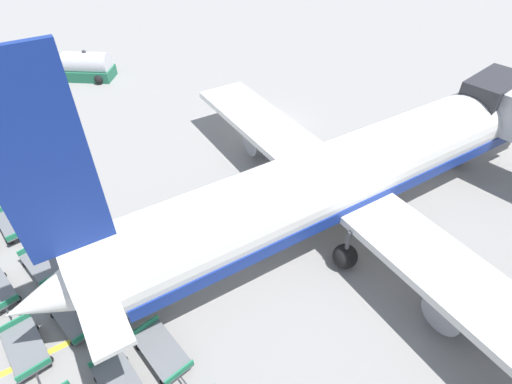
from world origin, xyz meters
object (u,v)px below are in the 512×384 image
(baggage_dolly_row_mid_b_col_c, at_px, (79,246))
(baggage_dolly_row_mid_b_col_e, at_px, (162,351))
(baggage_dolly_row_mid_a_col_c, at_px, (43,265))
(baggage_dolly_row_mid_b_col_b, at_px, (48,207))
(baggage_dolly_row_near_col_d, at_px, (26,348))
(baggage_dolly_row_mid_b_col_d, at_px, (117,289))
(baggage_dolly_row_mid_a_col_d, at_px, (74,317))
(baggage_dolly_row_mid_a_col_b, at_px, (14,224))
(baggage_dolly_row_mid_b_col_a, at_px, (23,178))
(fuel_tanker_primary, at_px, (79,67))
(baggage_dolly_row_mid_a_col_e, at_px, (121,384))
(airplane, at_px, (353,172))

(baggage_dolly_row_mid_b_col_c, relative_size, baggage_dolly_row_mid_b_col_e, 1.00)
(baggage_dolly_row_mid_a_col_c, xyz_separation_m, baggage_dolly_row_mid_b_col_b, (-4.68, 1.69, 0.00))
(baggage_dolly_row_near_col_d, bearing_deg, baggage_dolly_row_mid_b_col_d, 95.17)
(baggage_dolly_row_mid_a_col_d, xyz_separation_m, baggage_dolly_row_mid_b_col_d, (-0.19, 2.30, 0.00))
(baggage_dolly_row_near_col_d, xyz_separation_m, baggage_dolly_row_mid_a_col_c, (-4.47, 2.14, 0.00))
(baggage_dolly_row_mid_a_col_c, relative_size, baggage_dolly_row_mid_b_col_d, 1.01)
(baggage_dolly_row_mid_a_col_d, distance_m, baggage_dolly_row_mid_b_col_d, 2.30)
(baggage_dolly_row_mid_a_col_b, bearing_deg, baggage_dolly_row_mid_b_col_a, 158.35)
(baggage_dolly_row_mid_b_col_b, xyz_separation_m, baggage_dolly_row_mid_b_col_e, (13.18, 0.90, 0.00))
(fuel_tanker_primary, distance_m, baggage_dolly_row_mid_a_col_b, 22.28)
(baggage_dolly_row_mid_b_col_e, bearing_deg, baggage_dolly_row_mid_b_col_d, -178.27)
(baggage_dolly_row_mid_a_col_b, relative_size, baggage_dolly_row_mid_b_col_b, 0.99)
(fuel_tanker_primary, distance_m, baggage_dolly_row_mid_b_col_d, 28.95)
(baggage_dolly_row_mid_a_col_b, distance_m, baggage_dolly_row_mid_a_col_c, 4.48)
(baggage_dolly_row_mid_b_col_b, bearing_deg, baggage_dolly_row_mid_a_col_e, -5.03)
(fuel_tanker_primary, height_order, baggage_dolly_row_mid_b_col_a, fuel_tanker_primary)
(baggage_dolly_row_mid_a_col_b, distance_m, baggage_dolly_row_mid_b_col_b, 2.11)
(baggage_dolly_row_near_col_d, xyz_separation_m, baggage_dolly_row_mid_b_col_b, (-9.14, 3.83, 0.00))
(baggage_dolly_row_mid_b_col_e, bearing_deg, baggage_dolly_row_near_col_d, -130.53)
(airplane, xyz_separation_m, baggage_dolly_row_mid_b_col_a, (-16.28, -14.82, -3.01))
(airplane, relative_size, baggage_dolly_row_mid_a_col_d, 9.82)
(baggage_dolly_row_mid_a_col_e, distance_m, baggage_dolly_row_mid_b_col_b, 13.44)
(baggage_dolly_row_mid_b_col_a, height_order, baggage_dolly_row_mid_b_col_e, same)
(baggage_dolly_row_mid_b_col_d, bearing_deg, baggage_dolly_row_mid_b_col_e, 1.73)
(airplane, distance_m, baggage_dolly_row_near_col_d, 18.78)
(baggage_dolly_row_near_col_d, relative_size, baggage_dolly_row_mid_b_col_d, 0.99)
(baggage_dolly_row_mid_b_col_c, bearing_deg, baggage_dolly_row_mid_a_col_d, -22.74)
(baggage_dolly_row_mid_a_col_c, distance_m, baggage_dolly_row_mid_b_col_c, 2.02)
(fuel_tanker_primary, height_order, baggage_dolly_row_mid_b_col_c, fuel_tanker_primary)
(baggage_dolly_row_mid_a_col_b, distance_m, baggage_dolly_row_mid_a_col_d, 8.72)
(fuel_tanker_primary, relative_size, baggage_dolly_row_mid_a_col_e, 1.95)
(baggage_dolly_row_mid_a_col_c, bearing_deg, baggage_dolly_row_mid_b_col_e, 16.95)
(baggage_dolly_row_mid_a_col_e, height_order, baggage_dolly_row_mid_b_col_d, same)
(airplane, relative_size, baggage_dolly_row_mid_b_col_a, 9.96)
(baggage_dolly_row_near_col_d, relative_size, baggage_dolly_row_mid_b_col_b, 0.99)
(baggage_dolly_row_mid_b_col_b, height_order, baggage_dolly_row_mid_b_col_e, same)
(baggage_dolly_row_mid_a_col_b, height_order, baggage_dolly_row_mid_b_col_e, same)
(baggage_dolly_row_mid_a_col_e, bearing_deg, baggage_dolly_row_mid_b_col_b, 174.97)
(fuel_tanker_primary, height_order, baggage_dolly_row_near_col_d, fuel_tanker_primary)
(baggage_dolly_row_mid_a_col_c, height_order, baggage_dolly_row_mid_b_col_d, same)
(baggage_dolly_row_mid_a_col_d, height_order, baggage_dolly_row_mid_b_col_d, same)
(baggage_dolly_row_mid_b_col_b, bearing_deg, baggage_dolly_row_mid_b_col_d, 5.00)
(baggage_dolly_row_mid_b_col_c, xyz_separation_m, baggage_dolly_row_mid_b_col_d, (4.23, 0.44, 0.00))
(fuel_tanker_primary, relative_size, baggage_dolly_row_mid_b_col_e, 1.94)
(baggage_dolly_row_near_col_d, bearing_deg, fuel_tanker_primary, 155.06)
(baggage_dolly_row_mid_a_col_d, relative_size, baggage_dolly_row_mid_b_col_d, 1.01)
(baggage_dolly_row_near_col_d, xyz_separation_m, baggage_dolly_row_mid_a_col_d, (-0.22, 2.30, 0.00))
(baggage_dolly_row_mid_a_col_d, xyz_separation_m, baggage_dolly_row_mid_b_col_c, (-4.42, 1.85, 0.00))
(baggage_dolly_row_near_col_d, distance_m, baggage_dolly_row_mid_b_col_c, 6.23)
(baggage_dolly_row_mid_a_col_b, xyz_separation_m, baggage_dolly_row_mid_b_col_a, (-4.38, 1.74, 0.00))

